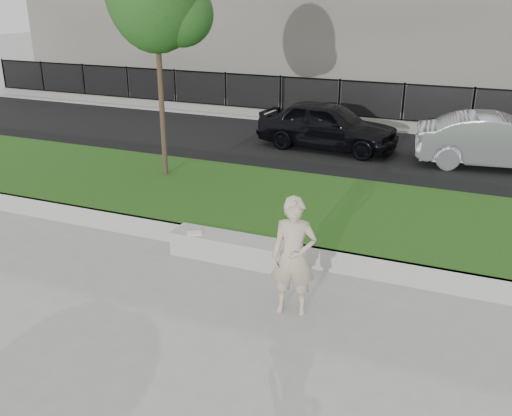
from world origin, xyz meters
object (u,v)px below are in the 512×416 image
at_px(car_silver, 498,141).
at_px(stone_bench, 229,248).
at_px(car_dark, 328,125).
at_px(man, 294,257).
at_px(book, 194,233).

bearing_deg(car_silver, stone_bench, 142.63).
xyz_separation_m(car_dark, car_silver, (4.70, -0.05, -0.01)).
bearing_deg(man, book, 141.76).
bearing_deg(stone_bench, car_dark, 93.54).
distance_m(man, book, 2.54).
bearing_deg(man, car_silver, 61.73).
distance_m(stone_bench, car_silver, 8.87).
relative_size(man, book, 7.22).
xyz_separation_m(stone_bench, car_dark, (-0.48, 7.83, 0.53)).
bearing_deg(book, car_silver, 24.22).
height_order(car_dark, car_silver, car_dark).
bearing_deg(man, car_dark, 90.89).
xyz_separation_m(stone_bench, car_silver, (4.22, 7.78, 0.52)).
bearing_deg(book, stone_bench, -21.95).
bearing_deg(car_silver, man, 155.07).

